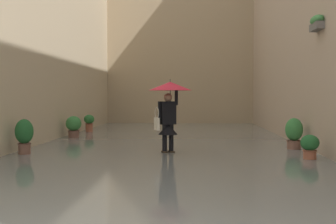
% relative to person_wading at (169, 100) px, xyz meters
% --- Properties ---
extents(ground_plane, '(60.00, 60.00, 0.00)m').
position_rel_person_wading_xyz_m(ground_plane, '(0.11, -2.27, -1.41)').
color(ground_plane, slate).
extents(flood_water, '(8.53, 25.93, 0.06)m').
position_rel_person_wading_xyz_m(flood_water, '(0.11, -2.27, -1.38)').
color(flood_water, slate).
rests_on(flood_water, ground_plane).
extents(building_facade_right, '(2.04, 23.93, 8.17)m').
position_rel_person_wading_xyz_m(building_facade_right, '(4.88, -2.26, 2.68)').
color(building_facade_right, beige).
rests_on(building_facade_right, ground_plane).
extents(building_facade_far, '(11.33, 1.80, 11.32)m').
position_rel_person_wading_xyz_m(building_facade_far, '(0.11, -13.13, 4.25)').
color(building_facade_far, tan).
rests_on(building_facade_far, ground_plane).
extents(person_wading, '(1.11, 1.11, 1.95)m').
position_rel_person_wading_xyz_m(person_wading, '(0.00, 0.00, 0.00)').
color(person_wading, '#2D2319').
rests_on(person_wading, ground_plane).
extents(potted_plant_mid_left, '(0.48, 0.48, 0.91)m').
position_rel_person_wading_xyz_m(potted_plant_mid_left, '(-3.38, -0.94, -0.92)').
color(potted_plant_mid_left, brown).
rests_on(potted_plant_mid_left, ground_plane).
extents(potted_plant_near_left, '(0.42, 0.42, 0.62)m').
position_rel_person_wading_xyz_m(potted_plant_near_left, '(-3.30, 1.03, -1.05)').
color(potted_plant_near_left, '#9E563D').
rests_on(potted_plant_near_left, ground_plane).
extents(potted_plant_near_right, '(0.45, 0.45, 0.94)m').
position_rel_person_wading_xyz_m(potted_plant_near_right, '(3.60, 0.53, -0.87)').
color(potted_plant_near_right, brown).
rests_on(potted_plant_near_right, ground_plane).
extents(potted_plant_far_right, '(0.42, 0.42, 0.75)m').
position_rel_person_wading_xyz_m(potted_plant_far_right, '(3.59, -6.38, -0.97)').
color(potted_plant_far_right, '#9E563D').
rests_on(potted_plant_far_right, ground_plane).
extents(potted_plant_mid_right, '(0.54, 0.54, 0.81)m').
position_rel_person_wading_xyz_m(potted_plant_mid_right, '(3.57, -3.95, -0.95)').
color(potted_plant_mid_right, brown).
rests_on(potted_plant_mid_right, ground_plane).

